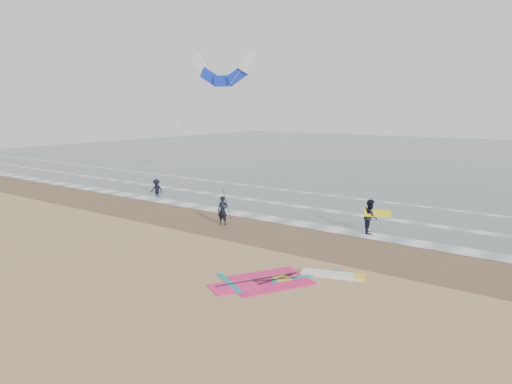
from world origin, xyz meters
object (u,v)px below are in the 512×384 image
Objects in this scene: windsurf_rig at (286,279)px; surf_kite at (223,72)px; person_walking at (370,216)px; person_standing at (223,211)px; person_wading at (156,185)px.

surf_kite is (-13.70, 13.17, 8.76)m from windsurf_rig.
windsurf_rig is 2.80× the size of person_walking.
windsurf_rig is 8.55m from person_standing.
person_walking reaches higher than person_standing.
windsurf_rig is 20.92m from surf_kite.
person_wading is at bearing 146.00° from person_standing.
person_walking is 16.78m from surf_kite.
windsurf_rig is 3.11× the size of person_standing.
person_walking is at bearing 11.00° from person_standing.
person_standing reaches higher than windsurf_rig.
person_walking is at bearing 89.27° from windsurf_rig.
person_walking is 1.15× the size of person_wading.
windsurf_rig is at bearing -38.12° from person_wading.
surf_kite reaches higher than person_standing.
person_standing is at bearing 88.27° from person_walking.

